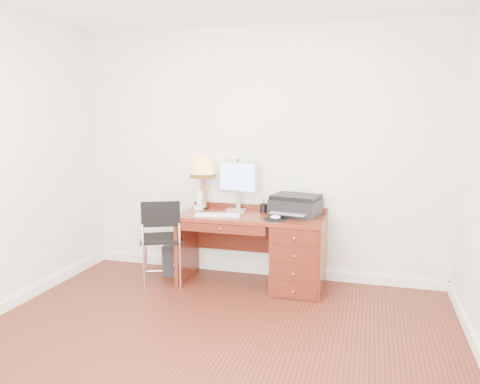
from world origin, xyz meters
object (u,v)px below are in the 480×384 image
(chair, at_px, (159,233))
(equipment_box, at_px, (179,259))
(monitor, at_px, (237,179))
(desk, at_px, (282,248))
(leg_lamp, at_px, (203,170))
(phone, at_px, (200,204))
(printer, at_px, (296,205))

(chair, distance_m, equipment_box, 0.54)
(monitor, height_order, chair, monitor)
(equipment_box, bearing_deg, monitor, 3.21)
(desk, xyz_separation_m, chair, (-1.25, -0.28, 0.14))
(desk, distance_m, monitor, 0.89)
(equipment_box, bearing_deg, leg_lamp, 7.16)
(desk, height_order, leg_lamp, leg_lamp)
(equipment_box, bearing_deg, chair, -103.91)
(leg_lamp, relative_size, phone, 2.86)
(chair, bearing_deg, equipment_box, 58.48)
(phone, relative_size, chair, 0.22)
(chair, height_order, equipment_box, chair)
(equipment_box, bearing_deg, phone, 0.59)
(phone, height_order, chair, phone)
(desk, relative_size, equipment_box, 4.39)
(monitor, xyz_separation_m, phone, (-0.40, -0.08, -0.27))
(phone, bearing_deg, leg_lamp, 69.40)
(leg_lamp, relative_size, chair, 0.64)
(desk, distance_m, printer, 0.47)
(desk, xyz_separation_m, printer, (0.12, 0.10, 0.44))
(leg_lamp, relative_size, equipment_box, 1.72)
(leg_lamp, xyz_separation_m, equipment_box, (-0.28, -0.07, -1.01))
(printer, distance_m, equipment_box, 1.48)
(printer, relative_size, chair, 0.59)
(desk, bearing_deg, phone, 172.40)
(printer, bearing_deg, phone, -169.75)
(leg_lamp, xyz_separation_m, phone, (-0.03, -0.04, -0.37))
(phone, xyz_separation_m, chair, (-0.31, -0.41, -0.25))
(desk, bearing_deg, monitor, 159.35)
(monitor, bearing_deg, chair, -132.65)
(printer, height_order, equipment_box, printer)
(monitor, bearing_deg, leg_lamp, -160.73)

